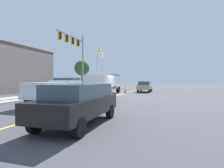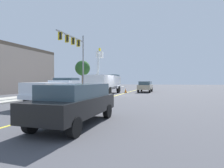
# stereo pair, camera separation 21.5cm
# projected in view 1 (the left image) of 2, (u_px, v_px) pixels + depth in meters

# --- Properties ---
(ground) EXTENTS (120.00, 120.00, 0.00)m
(ground) POSITION_uv_depth(u_px,v_px,m) (118.00, 95.00, 23.05)
(ground) COLOR #47474C
(sidewalk_far_side) EXTENTS (59.71, 13.98, 0.12)m
(sidewalk_far_side) POSITION_uv_depth(u_px,v_px,m) (62.00, 93.00, 25.38)
(sidewalk_far_side) COLOR #B2ADA3
(sidewalk_far_side) RESTS_ON ground
(lane_centre_stripe) EXTENTS (49.27, 8.85, 0.01)m
(lane_centre_stripe) POSITION_uv_depth(u_px,v_px,m) (118.00, 95.00, 23.05)
(lane_centre_stripe) COLOR yellow
(lane_centre_stripe) RESTS_ON ground
(utility_bucket_truck) EXTENTS (8.51, 3.89, 6.42)m
(utility_bucket_truck) POSITION_uv_depth(u_px,v_px,m) (105.00, 82.00, 24.83)
(utility_bucket_truck) COLOR white
(utility_bucket_truck) RESTS_ON ground
(service_pickup_truck) EXTENTS (5.88, 3.04, 2.06)m
(service_pickup_truck) POSITION_uv_depth(u_px,v_px,m) (57.00, 90.00, 14.18)
(service_pickup_truck) COLOR white
(service_pickup_truck) RESTS_ON ground
(passing_minivan) EXTENTS (5.06, 2.71, 1.69)m
(passing_minivan) POSITION_uv_depth(u_px,v_px,m) (145.00, 86.00, 29.31)
(passing_minivan) COLOR tan
(passing_minivan) RESTS_ON ground
(trailing_sedan) EXTENTS (5.06, 2.71, 1.69)m
(trailing_sedan) POSITION_uv_depth(u_px,v_px,m) (79.00, 101.00, 7.76)
(trailing_sedan) COLOR black
(trailing_sedan) RESTS_ON ground
(traffic_cone_leading) EXTENTS (0.40, 0.40, 0.89)m
(traffic_cone_leading) POSITION_uv_depth(u_px,v_px,m) (56.00, 105.00, 10.78)
(traffic_cone_leading) COLOR black
(traffic_cone_leading) RESTS_ON ground
(traffic_cone_mid_front) EXTENTS (0.40, 0.40, 0.69)m
(traffic_cone_mid_front) POSITION_uv_depth(u_px,v_px,m) (125.00, 90.00, 27.38)
(traffic_cone_mid_front) COLOR black
(traffic_cone_mid_front) RESTS_ON ground
(traffic_signal_mast) EXTENTS (7.20, 1.51, 8.92)m
(traffic_signal_mast) POSITION_uv_depth(u_px,v_px,m) (76.00, 50.00, 26.89)
(traffic_signal_mast) COLOR gray
(traffic_signal_mast) RESTS_ON ground
(street_tree_right) EXTENTS (2.84, 2.84, 5.61)m
(street_tree_right) POSITION_uv_depth(u_px,v_px,m) (82.00, 68.00, 35.00)
(street_tree_right) COLOR brown
(street_tree_right) RESTS_ON ground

